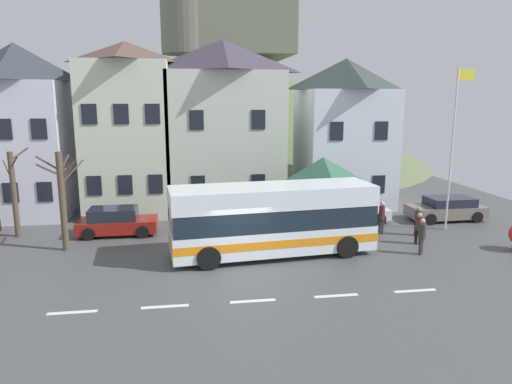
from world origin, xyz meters
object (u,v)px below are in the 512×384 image
hilltop_castle (239,103)px  pedestrian_01 (419,226)px  parked_car_01 (447,209)px  parked_car_00 (117,222)px  townhouse_02 (224,126)px  bare_tree_01 (62,198)px  pedestrian_02 (418,220)px  bare_tree_00 (14,193)px  townhouse_01 (129,128)px  flagpole (454,140)px  transit_bus (273,220)px  townhouse_00 (21,132)px  pedestrian_03 (382,215)px  townhouse_03 (344,133)px  pedestrian_00 (422,233)px  parked_car_03 (351,210)px  public_bench (321,207)px  bus_shelter (323,171)px

hilltop_castle → pedestrian_01: hilltop_castle is taller
parked_car_01 → parked_car_00: bearing=0.2°
townhouse_02 → bare_tree_01: townhouse_02 is taller
pedestrian_02 → bare_tree_00: 20.47m
townhouse_01 → hilltop_castle: (9.06, 20.62, 1.35)m
townhouse_01 → pedestrian_02: townhouse_01 is taller
townhouse_01 → flagpole: bearing=-22.7°
transit_bus → parked_car_00: size_ratio=2.33×
townhouse_00 → pedestrian_03: bearing=-19.6°
parked_car_01 → townhouse_03: bearing=-46.8°
bare_tree_00 → parked_car_01: bearing=-0.2°
parked_car_00 → pedestrian_00: bearing=-20.4°
townhouse_01 → parked_car_03: 14.27m
public_bench → bare_tree_01: (-13.55, -4.67, 2.01)m
parked_car_00 → parked_car_03: parked_car_00 is taller
townhouse_02 → transit_bus: (1.37, -9.59, -3.63)m
townhouse_00 → townhouse_02: bearing=1.3°
townhouse_00 → pedestrian_00: townhouse_00 is taller
hilltop_castle → parked_car_00: (-9.27, -26.21, -5.78)m
townhouse_00 → townhouse_02: 11.88m
bus_shelter → parked_car_01: 7.97m
parked_car_03 → townhouse_00: bearing=167.3°
townhouse_03 → pedestrian_03: 7.89m
bus_shelter → bare_tree_00: 15.85m
transit_bus → pedestrian_03: (6.19, 2.40, -0.57)m
parked_car_00 → public_bench: bearing=12.1°
townhouse_01 → parked_car_03: size_ratio=2.54×
pedestrian_02 → bare_tree_01: (-17.26, 0.20, 1.69)m
bus_shelter → bare_tree_01: (-12.87, -2.15, -0.62)m
townhouse_03 → bare_tree_01: townhouse_03 is taller
townhouse_00 → hilltop_castle: (15.12, 21.13, 1.46)m
townhouse_01 → townhouse_03: bearing=-1.8°
parked_car_00 → pedestrian_01: pedestrian_01 is taller
parked_car_03 → parked_car_00: bearing=-176.4°
townhouse_01 → transit_bus: 12.67m
hilltop_castle → pedestrian_03: 28.89m
townhouse_02 → bus_shelter: townhouse_02 is taller
townhouse_00 → bus_shelter: size_ratio=2.61×
hilltop_castle → pedestrian_02: (6.02, -28.63, -5.67)m
hilltop_castle → pedestrian_02: bearing=-78.1°
townhouse_00 → pedestrian_02: (21.14, -7.50, -4.21)m
transit_bus → bus_shelter: size_ratio=2.41×
pedestrian_02 → hilltop_castle: bearing=101.9°
parked_car_01 → flagpole: (-1.07, -1.89, 4.15)m
pedestrian_02 → pedestrian_01: bearing=-116.0°
hilltop_castle → transit_bus: (-1.88, -30.44, -4.88)m
transit_bus → public_bench: bearing=52.4°
public_bench → flagpole: flagpole is taller
bare_tree_00 → bare_tree_01: bare_tree_01 is taller
pedestrian_03 → bare_tree_01: size_ratio=0.37×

